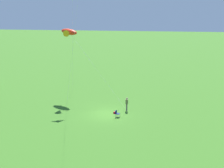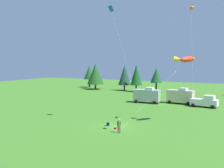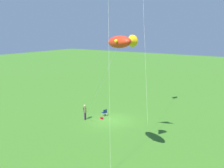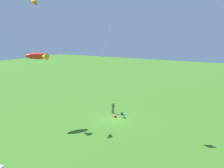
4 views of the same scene
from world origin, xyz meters
The scene contains 11 objects.
ground_plane centered at (0.00, 0.00, 0.00)m, with size 160.00×160.00×0.00m, color #397021.
person_kite_flyer centered at (1.47, -2.52, 1.02)m, with size 0.57×0.39×1.74m.
folding_chair centered at (-0.77, -1.44, 0.49)m, with size 0.60×0.60×0.82m.
backpack_on_grass centered at (0.25, -1.09, 0.11)m, with size 0.32×0.22×0.22m, color red.
van_motorhome_grey centered at (-3.24, 21.19, 1.64)m, with size 5.54×2.90×3.34m.
van_camper_beige centered at (3.33, 23.35, 1.64)m, with size 5.57×2.98×3.34m.
truck_white_pickup centered at (8.48, 21.30, 1.10)m, with size 5.19×2.85×2.34m.
treeline_distant centered at (-2.52, 40.03, 4.76)m, with size 65.24×11.69×8.07m.
kite_large_fish centered at (7.58, 6.10, 9.10)m, with size 7.82×10.20×9.61m.
kite_delta_orange centered at (8.20, 5.41, 15.88)m, with size 1.37×1.42×16.33m.
kite_diamond_blue centered at (-1.96, 2.47, 15.45)m, with size 4.31×3.52×16.61m.
Camera 2 is at (15.04, -31.20, 8.84)m, focal length 42.00 mm.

